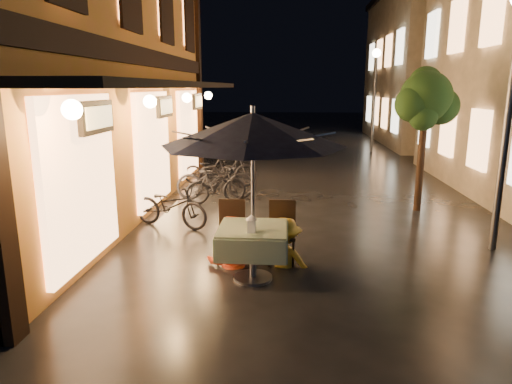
# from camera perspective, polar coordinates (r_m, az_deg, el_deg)

# --- Properties ---
(ground) EXTENTS (90.00, 90.00, 0.00)m
(ground) POSITION_cam_1_polar(r_m,az_deg,el_deg) (6.29, 8.49, -12.63)
(ground) COLOR black
(ground) RESTS_ON ground
(west_building) EXTENTS (5.90, 11.40, 7.40)m
(west_building) POSITION_cam_1_polar(r_m,az_deg,el_deg) (11.03, -25.33, 17.05)
(west_building) COLOR #EA9046
(west_building) RESTS_ON ground
(east_building_far) EXTENTS (7.30, 10.30, 7.30)m
(east_building_far) POSITION_cam_1_polar(r_m,az_deg,el_deg) (24.99, 23.57, 14.14)
(east_building_far) COLOR #C6B398
(east_building_far) RESTS_ON ground
(street_tree) EXTENTS (1.43, 1.20, 3.15)m
(street_tree) POSITION_cam_1_polar(r_m,az_deg,el_deg) (10.58, 20.51, 10.65)
(street_tree) COLOR black
(street_tree) RESTS_ON ground
(streetlamp_far) EXTENTS (0.36, 0.36, 4.23)m
(streetlamp_far) POSITION_cam_1_polar(r_m,az_deg,el_deg) (19.97, 14.65, 13.20)
(streetlamp_far) COLOR #59595E
(streetlamp_far) RESTS_ON ground
(cafe_table) EXTENTS (0.99, 0.99, 0.78)m
(cafe_table) POSITION_cam_1_polar(r_m,az_deg,el_deg) (6.49, -0.39, -6.04)
(cafe_table) COLOR #59595E
(cafe_table) RESTS_ON ground
(patio_umbrella) EXTENTS (2.53, 2.53, 2.46)m
(patio_umbrella) POSITION_cam_1_polar(r_m,az_deg,el_deg) (6.16, -0.41, 7.81)
(patio_umbrella) COLOR #59595E
(patio_umbrella) RESTS_ON ground
(cafe_chair_left) EXTENTS (0.42, 0.42, 0.97)m
(cafe_chair_left) POSITION_cam_1_polar(r_m,az_deg,el_deg) (7.24, -3.09, -4.43)
(cafe_chair_left) COLOR black
(cafe_chair_left) RESTS_ON ground
(cafe_chair_right) EXTENTS (0.42, 0.42, 0.97)m
(cafe_chair_right) POSITION_cam_1_polar(r_m,az_deg,el_deg) (7.19, 3.27, -4.57)
(cafe_chair_right) COLOR black
(cafe_chair_right) RESTS_ON ground
(table_lantern) EXTENTS (0.16, 0.16, 0.25)m
(table_lantern) POSITION_cam_1_polar(r_m,az_deg,el_deg) (6.17, -0.56, -3.83)
(table_lantern) COLOR white
(table_lantern) RESTS_ON cafe_table
(person_orange) EXTENTS (0.82, 0.68, 1.51)m
(person_orange) POSITION_cam_1_polar(r_m,az_deg,el_deg) (7.00, -3.33, -3.18)
(person_orange) COLOR red
(person_orange) RESTS_ON ground
(person_yellow) EXTENTS (1.02, 0.69, 1.46)m
(person_yellow) POSITION_cam_1_polar(r_m,az_deg,el_deg) (6.99, 3.62, -3.45)
(person_yellow) COLOR gold
(person_yellow) RESTS_ON ground
(bicycle_0) EXTENTS (1.73, 1.08, 0.86)m
(bicycle_0) POSITION_cam_1_polar(r_m,az_deg,el_deg) (9.11, -10.63, -1.68)
(bicycle_0) COLOR black
(bicycle_0) RESTS_ON ground
(bicycle_1) EXTENTS (1.52, 0.97, 0.88)m
(bicycle_1) POSITION_cam_1_polar(r_m,az_deg,el_deg) (10.80, -5.01, 0.85)
(bicycle_1) COLOR black
(bicycle_1) RESTS_ON ground
(bicycle_2) EXTENTS (1.98, 0.94, 1.00)m
(bicycle_2) POSITION_cam_1_polar(r_m,az_deg,el_deg) (11.21, -5.11, 1.60)
(bicycle_2) COLOR black
(bicycle_2) RESTS_ON ground
(bicycle_3) EXTENTS (1.70, 0.96, 0.98)m
(bicycle_3) POSITION_cam_1_polar(r_m,az_deg,el_deg) (12.51, -3.53, 2.78)
(bicycle_3) COLOR black
(bicycle_3) RESTS_ON ground
(bicycle_4) EXTENTS (1.61, 0.71, 0.82)m
(bicycle_4) POSITION_cam_1_polar(r_m,az_deg,el_deg) (13.09, -5.61, 2.84)
(bicycle_4) COLOR black
(bicycle_4) RESTS_ON ground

